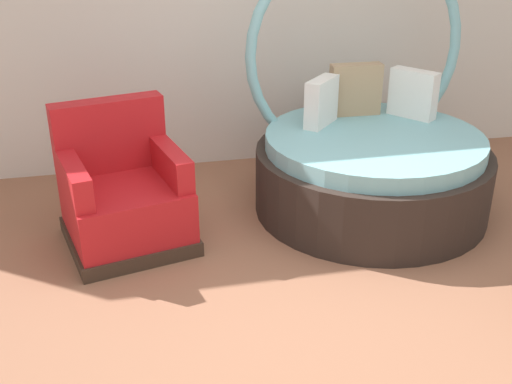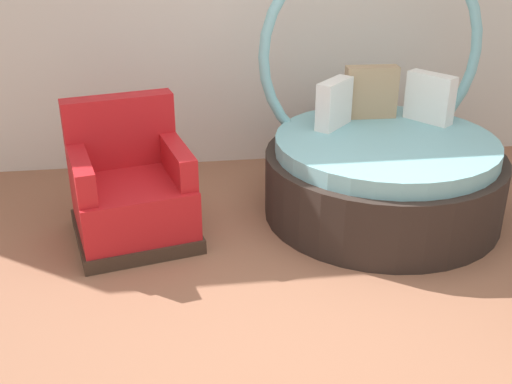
{
  "view_description": "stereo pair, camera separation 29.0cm",
  "coord_description": "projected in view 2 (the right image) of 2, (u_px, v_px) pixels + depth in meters",
  "views": [
    {
      "loc": [
        -1.01,
        -2.75,
        2.16
      ],
      "look_at": [
        -0.27,
        0.6,
        0.55
      ],
      "focal_mm": 43.86,
      "sensor_mm": 36.0,
      "label": 1
    },
    {
      "loc": [
        -0.72,
        -2.8,
        2.16
      ],
      "look_at": [
        -0.27,
        0.6,
        0.55
      ],
      "focal_mm": 43.86,
      "sensor_mm": 36.0,
      "label": 2
    }
  ],
  "objects": [
    {
      "name": "ground_plane",
      "position": [
        317.0,
        324.0,
        3.52
      ],
      "size": [
        8.0,
        8.0,
        0.02
      ],
      "primitive_type": "cube",
      "color": "#936047"
    },
    {
      "name": "round_daybed",
      "position": [
        381.0,
        161.0,
        4.63
      ],
      "size": [
        1.74,
        1.74,
        1.97
      ],
      "color": "#2D231E",
      "rests_on": "ground_plane"
    },
    {
      "name": "red_armchair",
      "position": [
        131.0,
        192.0,
        4.31
      ],
      "size": [
        0.96,
        0.96,
        0.94
      ],
      "color": "#38281E",
      "rests_on": "ground_plane"
    }
  ]
}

